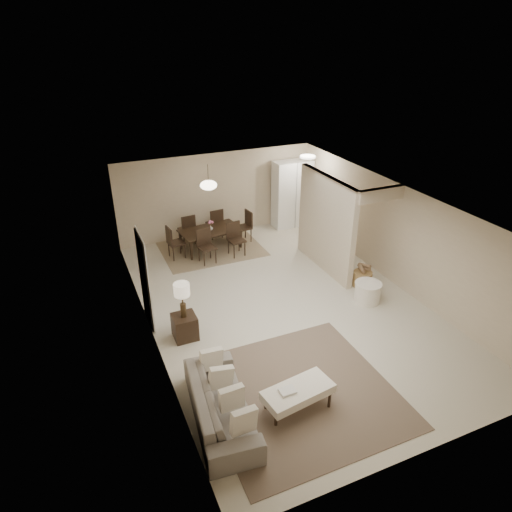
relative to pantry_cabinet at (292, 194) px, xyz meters
name	(u,v)px	position (x,y,z in m)	size (l,w,h in m)	color
floor	(283,305)	(-2.35, -4.15, -1.05)	(9.00, 9.00, 0.00)	beige
ceiling	(286,203)	(-2.35, -4.15, 1.45)	(9.00, 9.00, 0.00)	white
back_wall	(217,194)	(-2.35, 0.35, 0.20)	(6.00, 6.00, 0.00)	#C3B094
left_wall	(147,285)	(-5.35, -4.15, 0.20)	(9.00, 9.00, 0.00)	#C3B094
right_wall	(395,234)	(0.65, -4.15, 0.20)	(9.00, 9.00, 0.00)	#C3B094
partition	(326,224)	(-0.55, -2.90, 0.20)	(0.15, 2.50, 2.50)	#C3B094
doorway	(144,280)	(-5.32, -3.55, -0.03)	(0.04, 0.90, 2.04)	black
pantry_cabinet	(292,194)	(0.00, 0.00, 0.00)	(1.20, 0.55, 2.10)	white
flush_light	(308,157)	(-0.05, -0.95, 1.41)	(0.44, 0.44, 0.05)	white
living_rug	(299,392)	(-3.35, -6.79, -1.04)	(3.20, 3.20, 0.01)	brown
sofa	(221,403)	(-4.80, -6.79, -0.73)	(0.87, 2.22, 0.65)	slate
ottoman_bench	(298,392)	(-3.55, -7.09, -0.71)	(1.26, 0.71, 0.43)	silver
side_table	(185,327)	(-4.75, -4.44, -0.79)	(0.47, 0.47, 0.52)	black
table_lamp	(182,293)	(-4.75, -4.44, 0.03)	(0.32, 0.32, 0.76)	#41301C
round_pouf	(367,292)	(-0.48, -4.78, -0.81)	(0.62, 0.62, 0.48)	silver
wicker_basket	(362,279)	(-0.17, -4.15, -0.85)	(0.46, 0.46, 0.39)	olive
dining_rug	(212,249)	(-2.93, -0.69, -1.04)	(2.80, 2.10, 0.01)	#765F49
dining_table	(211,240)	(-2.93, -0.69, -0.75)	(1.70, 0.95, 0.60)	black
dining_chairs	(211,234)	(-2.93, -0.69, -0.58)	(2.55, 1.96, 0.94)	black
vase	(211,228)	(-2.93, -0.69, -0.38)	(0.13, 0.13, 0.14)	silver
yellow_mat	(318,246)	(-0.01, -1.74, -1.04)	(0.87, 0.53, 0.01)	gold
pendant_light	(209,185)	(-2.93, -0.69, 0.87)	(0.46, 0.46, 0.71)	#41301C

